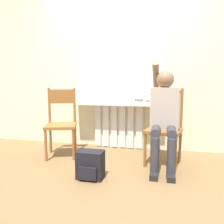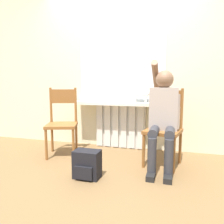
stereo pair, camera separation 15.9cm
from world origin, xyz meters
TOP-DOWN VIEW (x-y plane):
  - ground_plane at (0.00, 0.00)m, footprint 12.00×12.00m
  - wall_with_window at (0.00, 1.23)m, footprint 7.00×0.06m
  - radiator at (-0.00, 1.15)m, footprint 0.81×0.08m
  - windowsill at (0.00, 1.06)m, footprint 1.42×0.27m
  - window_glass at (0.00, 1.20)m, footprint 1.37×0.01m
  - chair_left at (-0.72, 0.58)m, footprint 0.53×0.53m
  - chair_right at (0.72, 0.58)m, footprint 0.49×0.49m
  - person at (0.71, 0.48)m, footprint 0.36×0.95m
  - cat at (0.36, 1.10)m, footprint 0.41×0.10m
  - backpack at (-0.06, -0.07)m, footprint 0.29×0.21m

SIDE VIEW (x-z plane):
  - ground_plane at x=0.00m, z-range 0.00..0.00m
  - backpack at x=-0.06m, z-range 0.00..0.30m
  - radiator at x=0.00m, z-range 0.00..0.70m
  - chair_left at x=-0.72m, z-range 0.00..0.98m
  - chair_right at x=0.72m, z-range 0.00..0.98m
  - person at x=0.71m, z-range 0.02..1.33m
  - windowsill at x=0.00m, z-range 0.70..0.75m
  - cat at x=0.36m, z-range 0.77..0.97m
  - window_glass at x=0.00m, z-range 0.75..1.76m
  - wall_with_window at x=0.00m, z-range 0.00..2.70m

